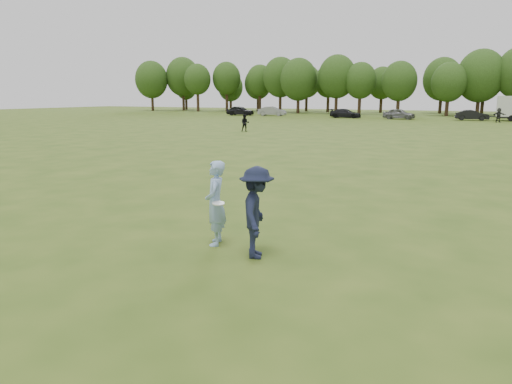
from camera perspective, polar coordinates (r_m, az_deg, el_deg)
ground at (r=9.37m, az=0.24°, el=-8.57°), size 200.00×200.00×0.00m
thrower at (r=10.15m, az=-5.09°, el=-1.40°), size 0.70×0.82×1.90m
defender at (r=9.31m, az=0.09°, el=-2.58°), size 1.11×1.40×1.90m
player_far_a at (r=42.47m, az=-1.38°, el=8.63°), size 0.95×0.88×1.58m
player_far_d at (r=64.22m, az=28.08°, el=8.47°), size 1.70×1.23×1.78m
car_a at (r=76.86m, az=-1.99°, el=10.13°), size 4.71×2.23×1.56m
car_b at (r=75.25m, az=2.02°, el=10.06°), size 4.69×2.17×1.49m
car_d at (r=69.49m, az=11.12°, el=9.62°), size 4.57×1.87×1.32m
car_e at (r=67.52m, az=17.45°, el=9.30°), size 4.48×2.14×1.48m
car_f at (r=67.86m, az=25.38°, el=8.67°), size 4.34×2.02×1.38m
disc_in_play at (r=9.85m, az=-4.73°, el=-1.42°), size 0.31×0.31×0.07m
treeline at (r=84.84m, az=26.27°, el=12.81°), size 130.35×18.39×11.74m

